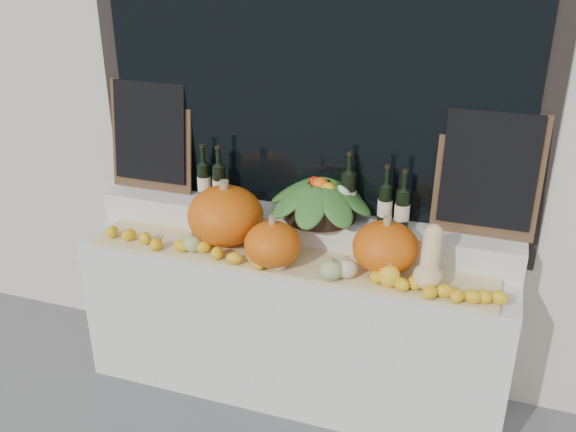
% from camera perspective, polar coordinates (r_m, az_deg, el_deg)
% --- Properties ---
extents(display_sill, '(2.30, 0.55, 0.88)m').
position_cam_1_polar(display_sill, '(3.60, 0.39, -9.38)').
color(display_sill, silver).
rests_on(display_sill, ground).
extents(rear_tier, '(2.30, 0.25, 0.16)m').
position_cam_1_polar(rear_tier, '(3.46, 1.21, -0.91)').
color(rear_tier, silver).
rests_on(rear_tier, display_sill).
extents(straw_bedding, '(2.10, 0.32, 0.02)m').
position_cam_1_polar(straw_bedding, '(3.26, -0.29, -3.98)').
color(straw_bedding, tan).
rests_on(straw_bedding, display_sill).
extents(pumpkin_left, '(0.43, 0.43, 0.31)m').
position_cam_1_polar(pumpkin_left, '(3.37, -5.59, 0.06)').
color(pumpkin_left, '#D95A0B').
rests_on(pumpkin_left, straw_bedding).
extents(pumpkin_right, '(0.42, 0.42, 0.25)m').
position_cam_1_polar(pumpkin_right, '(3.13, 8.67, -2.75)').
color(pumpkin_right, '#D95A0B').
rests_on(pumpkin_right, straw_bedding).
extents(pumpkin_center, '(0.34, 0.34, 0.22)m').
position_cam_1_polar(pumpkin_center, '(3.15, -1.39, -2.53)').
color(pumpkin_center, '#D95A0B').
rests_on(pumpkin_center, straw_bedding).
extents(butternut_squash, '(0.14, 0.20, 0.29)m').
position_cam_1_polar(butternut_squash, '(3.04, 12.48, -3.99)').
color(butternut_squash, '#DFBF83').
rests_on(butternut_squash, straw_bedding).
extents(decorative_gourds, '(1.13, 0.15, 0.17)m').
position_cam_1_polar(decorative_gourds, '(3.13, 0.32, -3.91)').
color(decorative_gourds, '#407122').
rests_on(decorative_gourds, straw_bedding).
extents(lemon_heap, '(2.20, 0.16, 0.06)m').
position_cam_1_polar(lemon_heap, '(3.15, -0.95, -4.19)').
color(lemon_heap, gold).
rests_on(lemon_heap, straw_bedding).
extents(produce_bowl, '(0.59, 0.59, 0.23)m').
position_cam_1_polar(produce_bowl, '(3.34, 2.88, 1.63)').
color(produce_bowl, black).
rests_on(produce_bowl, rear_tier).
extents(wine_bottle_far_left, '(0.08, 0.08, 0.32)m').
position_cam_1_polar(wine_bottle_far_left, '(3.59, -7.46, 3.12)').
color(wine_bottle_far_left, black).
rests_on(wine_bottle_far_left, rear_tier).
extents(wine_bottle_near_left, '(0.08, 0.08, 0.33)m').
position_cam_1_polar(wine_bottle_near_left, '(3.52, -6.12, 2.85)').
color(wine_bottle_near_left, black).
rests_on(wine_bottle_near_left, rear_tier).
extents(wine_bottle_tall, '(0.08, 0.08, 0.37)m').
position_cam_1_polar(wine_bottle_tall, '(3.33, 5.36, 1.85)').
color(wine_bottle_tall, black).
rests_on(wine_bottle_tall, rear_tier).
extents(wine_bottle_near_right, '(0.08, 0.08, 0.33)m').
position_cam_1_polar(wine_bottle_near_right, '(3.29, 8.63, 1.01)').
color(wine_bottle_near_right, black).
rests_on(wine_bottle_near_right, rear_tier).
extents(wine_bottle_far_right, '(0.08, 0.08, 0.32)m').
position_cam_1_polar(wine_bottle_far_right, '(3.26, 10.12, 0.62)').
color(wine_bottle_far_right, black).
rests_on(wine_bottle_far_right, rear_tier).
extents(chalkboard_left, '(0.50, 0.11, 0.62)m').
position_cam_1_polar(chalkboard_left, '(3.73, -12.13, 7.11)').
color(chalkboard_left, '#4C331E').
rests_on(chalkboard_left, rear_tier).
extents(chalkboard_right, '(0.50, 0.11, 0.62)m').
position_cam_1_polar(chalkboard_right, '(3.23, 17.41, 3.71)').
color(chalkboard_right, '#4C331E').
rests_on(chalkboard_right, rear_tier).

